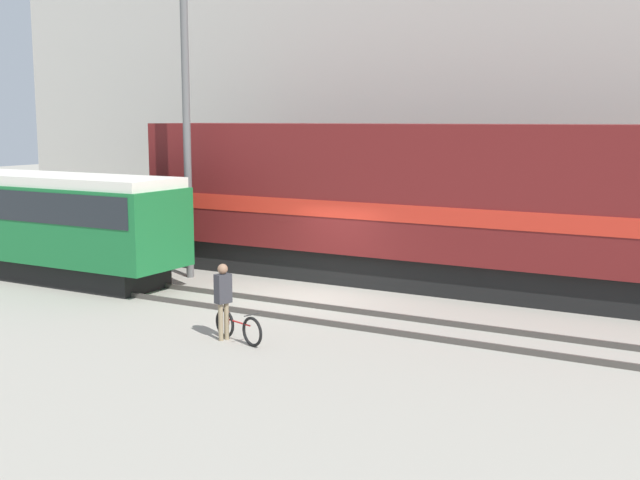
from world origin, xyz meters
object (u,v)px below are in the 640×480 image
(bicycle, at_px, (238,327))
(person, at_px, (223,294))
(freight_locomotive, at_px, (434,203))
(streetcar, at_px, (27,218))
(utility_pole_left, at_px, (186,119))

(bicycle, relative_size, person, 0.93)
(bicycle, height_order, person, person)
(freight_locomotive, distance_m, streetcar, 12.81)
(streetcar, relative_size, utility_pole_left, 1.14)
(bicycle, relative_size, utility_pole_left, 0.16)
(utility_pole_left, bearing_deg, freight_locomotive, 18.41)
(freight_locomotive, height_order, bicycle, freight_locomotive)
(person, height_order, utility_pole_left, utility_pole_left)
(streetcar, bearing_deg, person, -16.79)
(freight_locomotive, bearing_deg, utility_pole_left, -161.59)
(streetcar, relative_size, person, 6.46)
(freight_locomotive, height_order, person, freight_locomotive)
(streetcar, bearing_deg, utility_pole_left, 27.83)
(person, relative_size, utility_pole_left, 0.18)
(streetcar, relative_size, bicycle, 6.98)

